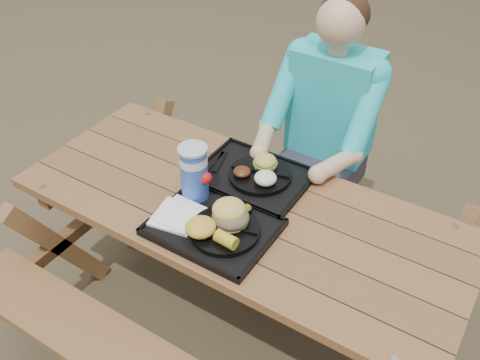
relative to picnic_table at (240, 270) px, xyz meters
The scene contains 18 objects.
ground 0.38m from the picnic_table, ahead, with size 60.00×60.00×0.00m, color #999999.
picnic_table is the anchor object (origin of this frame).
tray_near 0.42m from the picnic_table, 93.93° to the right, with size 0.45×0.35×0.02m, color black.
tray_far 0.42m from the picnic_table, 104.62° to the left, with size 0.45×0.35×0.02m, color black.
plate_near 0.44m from the picnic_table, 75.88° to the right, with size 0.26×0.26×0.02m, color black.
plate_far 0.44m from the picnic_table, 94.39° to the left, with size 0.26×0.26×0.02m, color black.
napkin_stack 0.48m from the picnic_table, 127.49° to the right, with size 0.17×0.17×0.02m, color white.
soda_cup 0.54m from the picnic_table, 161.32° to the right, with size 0.11×0.11×0.22m, color #173EAE.
condiment_bbq 0.41m from the picnic_table, 90.02° to the right, with size 0.04×0.04×0.03m, color #330805.
condiment_mustard 0.42m from the picnic_table, 42.77° to the right, with size 0.06×0.06×0.03m, color gold.
sandwich 0.50m from the picnic_table, 71.72° to the right, with size 0.13×0.13×0.14m, color #E5C150, non-canonical shape.
mac_cheese 0.50m from the picnic_table, 94.02° to the right, with size 0.11×0.11×0.06m, color gold.
corn_cob 0.51m from the picnic_table, 68.70° to the right, with size 0.08×0.08×0.05m, color gold, non-canonical shape.
cutlery_far 0.48m from the picnic_table, 140.82° to the left, with size 0.03×0.15×0.01m, color black.
burger 0.51m from the picnic_table, 94.60° to the left, with size 0.10×0.10×0.09m, color #DEB44E, non-canonical shape.
baked_beans 0.46m from the picnic_table, 119.18° to the left, with size 0.07×0.07×0.03m, color #562811.
potato_salad 0.46m from the picnic_table, 74.55° to the left, with size 0.09×0.09×0.05m, color white.
diner 0.76m from the picnic_table, 85.69° to the left, with size 0.48×0.84×1.28m, color teal, non-canonical shape.
Camera 1 is at (0.84, -1.33, 2.15)m, focal length 40.00 mm.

